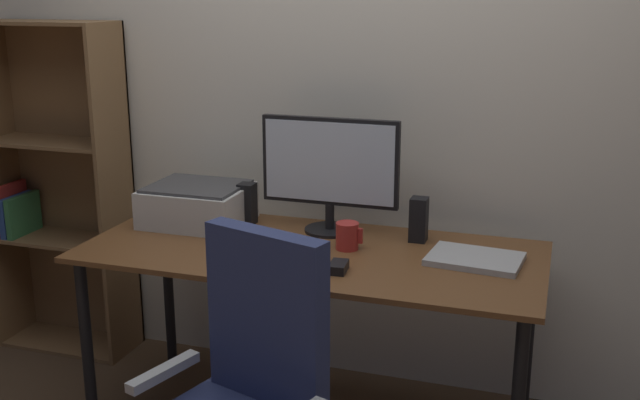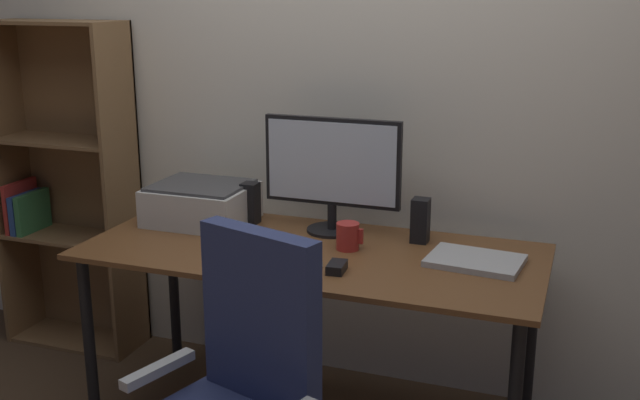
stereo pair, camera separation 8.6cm
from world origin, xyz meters
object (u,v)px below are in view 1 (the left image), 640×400
(laptop, at_px, (475,259))
(speaker_right, at_px, (419,220))
(coffee_mug, at_px, (347,236))
(bookshelf, at_px, (59,191))
(mouse, at_px, (339,267))
(printer, at_px, (198,204))
(monitor, at_px, (331,168))
(speaker_left, at_px, (247,204))
(desk, at_px, (311,269))
(keyboard, at_px, (279,265))

(laptop, height_order, speaker_right, speaker_right)
(coffee_mug, xyz_separation_m, bookshelf, (-1.49, 0.32, -0.03))
(mouse, bearing_deg, printer, 148.54)
(printer, xyz_separation_m, bookshelf, (-0.82, 0.20, -0.06))
(monitor, distance_m, coffee_mug, 0.30)
(mouse, distance_m, coffee_mug, 0.24)
(mouse, relative_size, laptop, 0.30)
(speaker_left, xyz_separation_m, bookshelf, (-1.02, 0.15, -0.07))
(desk, distance_m, printer, 0.59)
(laptop, distance_m, speaker_right, 0.30)
(speaker_left, bearing_deg, bookshelf, 171.76)
(coffee_mug, distance_m, speaker_right, 0.29)
(speaker_left, bearing_deg, coffee_mug, -20.06)
(monitor, bearing_deg, laptop, -16.61)
(desk, distance_m, laptop, 0.60)
(desk, height_order, mouse, mouse)
(desk, distance_m, coffee_mug, 0.19)
(speaker_right, xyz_separation_m, bookshelf, (-1.72, 0.15, -0.07))
(printer, distance_m, bookshelf, 0.85)
(keyboard, distance_m, coffee_mug, 0.31)
(monitor, distance_m, bookshelf, 1.40)
(coffee_mug, relative_size, speaker_left, 0.59)
(monitor, height_order, speaker_left, monitor)
(monitor, height_order, printer, monitor)
(keyboard, distance_m, mouse, 0.21)
(coffee_mug, bearing_deg, bookshelf, 167.88)
(mouse, bearing_deg, coffee_mug, 94.04)
(desk, bearing_deg, coffee_mug, 20.65)
(desk, bearing_deg, keyboard, -101.48)
(desk, xyz_separation_m, coffee_mug, (0.13, 0.05, 0.13))
(mouse, bearing_deg, desk, 126.21)
(desk, xyz_separation_m, speaker_right, (0.36, 0.22, 0.16))
(speaker_right, bearing_deg, speaker_left, 180.00)
(coffee_mug, distance_m, laptop, 0.47)
(coffee_mug, relative_size, bookshelf, 0.07)
(bookshelf, bearing_deg, printer, -13.53)
(desk, relative_size, laptop, 5.29)
(monitor, distance_m, speaker_right, 0.39)
(mouse, height_order, speaker_left, speaker_left)
(speaker_left, distance_m, speaker_right, 0.71)
(printer, bearing_deg, monitor, 6.00)
(monitor, bearing_deg, coffee_mug, -56.03)
(keyboard, distance_m, speaker_left, 0.54)
(speaker_right, bearing_deg, printer, -176.83)
(desk, distance_m, bookshelf, 1.42)
(coffee_mug, distance_m, speaker_left, 0.51)
(desk, height_order, monitor, monitor)
(monitor, height_order, bookshelf, bookshelf)
(desk, bearing_deg, speaker_right, 31.78)
(desk, bearing_deg, mouse, -49.08)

